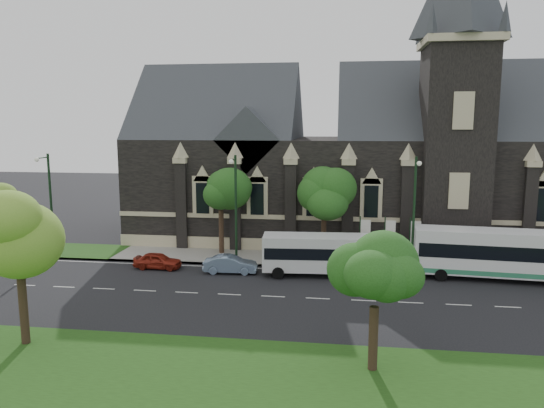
% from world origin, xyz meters
% --- Properties ---
extents(ground, '(160.00, 160.00, 0.00)m').
position_xyz_m(ground, '(0.00, 0.00, 0.00)').
color(ground, black).
rests_on(ground, ground).
extents(sidewalk, '(80.00, 5.00, 0.15)m').
position_xyz_m(sidewalk, '(0.00, 9.50, 0.07)').
color(sidewalk, gray).
rests_on(sidewalk, ground).
extents(museum, '(40.00, 17.70, 29.90)m').
position_xyz_m(museum, '(5.12, 18.78, 8.17)').
color(museum, black).
rests_on(museum, ground).
extents(tree_park_near, '(4.42, 4.42, 8.56)m').
position_xyz_m(tree_park_near, '(-11.77, -8.77, 6.42)').
color(tree_park_near, black).
rests_on(tree_park_near, ground).
extents(tree_park_east, '(3.40, 3.40, 6.28)m').
position_xyz_m(tree_park_east, '(6.18, -9.32, 4.62)').
color(tree_park_east, black).
rests_on(tree_park_east, ground).
extents(tree_walk_right, '(4.08, 4.08, 7.80)m').
position_xyz_m(tree_walk_right, '(3.21, 10.71, 5.82)').
color(tree_walk_right, black).
rests_on(tree_walk_right, ground).
extents(tree_walk_left, '(3.91, 3.91, 7.64)m').
position_xyz_m(tree_walk_left, '(-5.80, 10.70, 5.73)').
color(tree_walk_left, black).
rests_on(tree_walk_left, ground).
extents(street_lamp_near, '(0.36, 1.88, 9.00)m').
position_xyz_m(street_lamp_near, '(10.00, 7.09, 5.11)').
color(street_lamp_near, black).
rests_on(street_lamp_near, ground).
extents(street_lamp_mid, '(0.36, 1.88, 9.00)m').
position_xyz_m(street_lamp_mid, '(-4.00, 7.09, 5.11)').
color(street_lamp_mid, black).
rests_on(street_lamp_mid, ground).
extents(street_lamp_far, '(0.36, 1.88, 9.00)m').
position_xyz_m(street_lamp_far, '(-20.00, 7.09, 5.11)').
color(street_lamp_far, black).
rests_on(street_lamp_far, ground).
extents(banner_flag_left, '(0.90, 0.10, 4.00)m').
position_xyz_m(banner_flag_left, '(6.29, 9.00, 2.38)').
color(banner_flag_left, black).
rests_on(banner_flag_left, ground).
extents(banner_flag_center, '(0.90, 0.10, 4.00)m').
position_xyz_m(banner_flag_center, '(8.29, 9.00, 2.38)').
color(banner_flag_center, black).
rests_on(banner_flag_center, ground).
extents(banner_flag_right, '(0.90, 0.10, 4.00)m').
position_xyz_m(banner_flag_right, '(10.29, 9.00, 2.38)').
color(banner_flag_right, black).
rests_on(banner_flag_right, ground).
extents(tour_coach, '(12.87, 3.79, 3.70)m').
position_xyz_m(tour_coach, '(16.36, 5.94, 2.01)').
color(tour_coach, silver).
rests_on(tour_coach, ground).
extents(shuttle_bus, '(8.14, 3.22, 3.08)m').
position_xyz_m(shuttle_bus, '(2.59, 5.33, 1.78)').
color(shuttle_bus, silver).
rests_on(shuttle_bus, ground).
extents(box_trailer, '(2.73, 1.60, 1.45)m').
position_xyz_m(box_trailer, '(8.29, 6.15, 0.82)').
color(box_trailer, white).
rests_on(box_trailer, ground).
extents(sedan, '(4.23, 1.70, 1.37)m').
position_xyz_m(sedan, '(-4.00, 4.99, 0.68)').
color(sedan, '#768DAA').
rests_on(sedan, ground).
extents(car_far_red, '(3.81, 1.58, 1.29)m').
position_xyz_m(car_far_red, '(-10.02, 5.39, 0.65)').
color(car_far_red, maroon).
rests_on(car_far_red, ground).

